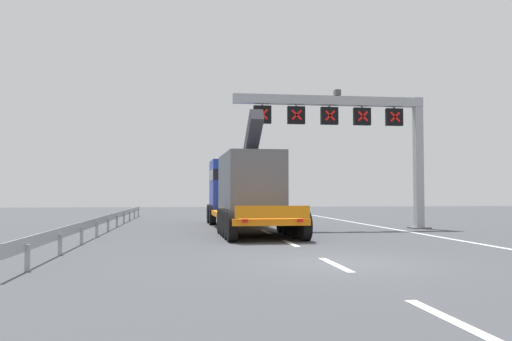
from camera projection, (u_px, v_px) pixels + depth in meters
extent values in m
plane|color=#424449|center=(341.00, 263.00, 13.37)|extent=(112.00, 112.00, 0.00)
cube|color=silver|center=(449.00, 319.00, 7.40)|extent=(0.20, 2.60, 0.01)
cube|color=silver|center=(335.00, 265.00, 13.02)|extent=(0.20, 2.60, 0.01)
cube|color=silver|center=(290.00, 243.00, 18.64)|extent=(0.20, 2.60, 0.01)
cube|color=silver|center=(266.00, 232.00, 24.26)|extent=(0.20, 2.60, 0.01)
cube|color=silver|center=(251.00, 224.00, 29.88)|extent=(0.20, 2.60, 0.01)
cube|color=silver|center=(241.00, 220.00, 35.50)|extent=(0.20, 2.60, 0.01)
cube|color=silver|center=(233.00, 216.00, 41.12)|extent=(0.20, 2.60, 0.01)
cube|color=silver|center=(227.00, 213.00, 46.74)|extent=(0.20, 2.60, 0.01)
cube|color=silver|center=(393.00, 229.00, 26.07)|extent=(0.20, 63.00, 0.01)
cube|color=#9EA0A5|center=(418.00, 163.00, 26.62)|extent=(0.40, 0.40, 6.56)
cube|color=slate|center=(419.00, 228.00, 26.48)|extent=(0.90, 0.90, 0.08)
cube|color=#9EA0A5|center=(329.00, 101.00, 26.15)|extent=(9.53, 0.44, 0.44)
cube|color=#4C4C51|center=(337.00, 93.00, 26.23)|extent=(0.28, 0.40, 0.28)
cube|color=black|center=(394.00, 117.00, 26.56)|extent=(0.85, 0.24, 0.86)
cube|color=#9EA0A5|center=(394.00, 108.00, 26.58)|extent=(0.08, 0.08, 0.16)
cube|color=red|center=(395.00, 117.00, 26.43)|extent=(0.53, 0.02, 0.53)
cube|color=red|center=(395.00, 117.00, 26.43)|extent=(0.53, 0.02, 0.53)
cube|color=black|center=(362.00, 117.00, 26.34)|extent=(0.85, 0.24, 0.86)
cube|color=#9EA0A5|center=(362.00, 107.00, 26.36)|extent=(0.08, 0.08, 0.16)
cube|color=red|center=(363.00, 116.00, 26.21)|extent=(0.53, 0.02, 0.53)
cube|color=red|center=(363.00, 116.00, 26.21)|extent=(0.53, 0.02, 0.53)
cube|color=black|center=(329.00, 116.00, 26.12)|extent=(0.85, 0.24, 0.86)
cube|color=#9EA0A5|center=(329.00, 106.00, 26.14)|extent=(0.08, 0.08, 0.16)
cube|color=red|center=(330.00, 116.00, 25.99)|extent=(0.53, 0.02, 0.53)
cube|color=red|center=(330.00, 116.00, 25.99)|extent=(0.53, 0.02, 0.53)
cube|color=black|center=(296.00, 115.00, 25.90)|extent=(0.85, 0.24, 0.86)
cube|color=#9EA0A5|center=(296.00, 105.00, 25.93)|extent=(0.08, 0.08, 0.16)
cube|color=red|center=(297.00, 115.00, 25.78)|extent=(0.53, 0.02, 0.53)
cube|color=red|center=(297.00, 115.00, 25.78)|extent=(0.53, 0.02, 0.53)
cube|color=black|center=(262.00, 115.00, 25.69)|extent=(0.85, 0.24, 0.86)
cube|color=#9EA0A5|center=(262.00, 105.00, 25.71)|extent=(0.08, 0.08, 0.16)
cube|color=red|center=(263.00, 114.00, 25.56)|extent=(0.53, 0.02, 0.53)
cube|color=red|center=(263.00, 114.00, 25.56)|extent=(0.53, 0.02, 0.53)
cube|color=orange|center=(251.00, 216.00, 23.81)|extent=(3.03, 10.46, 0.24)
cube|color=orange|center=(273.00, 212.00, 18.61)|extent=(2.66, 0.14, 0.44)
cylinder|color=black|center=(232.00, 227.00, 19.15)|extent=(0.34, 1.11, 1.10)
cylinder|color=black|center=(305.00, 226.00, 19.56)|extent=(0.34, 1.11, 1.10)
cylinder|color=black|center=(229.00, 225.00, 20.19)|extent=(0.34, 1.11, 1.10)
cylinder|color=black|center=(298.00, 224.00, 20.60)|extent=(0.34, 1.11, 1.10)
cylinder|color=black|center=(226.00, 224.00, 21.22)|extent=(0.34, 1.11, 1.10)
cylinder|color=black|center=(292.00, 223.00, 21.64)|extent=(0.34, 1.11, 1.10)
cylinder|color=black|center=(224.00, 222.00, 22.26)|extent=(0.34, 1.11, 1.10)
cylinder|color=black|center=(287.00, 222.00, 22.67)|extent=(0.34, 1.11, 1.10)
cylinder|color=black|center=(221.00, 221.00, 23.30)|extent=(0.34, 1.11, 1.10)
cylinder|color=black|center=(282.00, 220.00, 23.71)|extent=(0.34, 1.11, 1.10)
cube|color=#1E38AD|center=(233.00, 187.00, 30.88)|extent=(2.65, 3.26, 3.10)
cube|color=black|center=(233.00, 175.00, 30.91)|extent=(2.68, 3.28, 0.60)
cylinder|color=black|center=(210.00, 214.00, 31.48)|extent=(0.36, 1.11, 1.10)
cylinder|color=black|center=(253.00, 213.00, 31.87)|extent=(0.36, 1.11, 1.10)
cylinder|color=black|center=(212.00, 215.00, 29.51)|extent=(0.36, 1.11, 1.10)
cylinder|color=black|center=(258.00, 215.00, 29.90)|extent=(0.36, 1.11, 1.10)
cube|color=#565B66|center=(250.00, 184.00, 24.26)|extent=(2.51, 5.77, 2.70)
cube|color=#2D2D33|center=(252.00, 139.00, 23.50)|extent=(0.63, 2.95, 2.29)
cube|color=red|center=(245.00, 221.00, 18.41)|extent=(0.20, 0.06, 0.12)
cube|color=red|center=(300.00, 220.00, 18.71)|extent=(0.20, 0.06, 0.12)
cube|color=#999EA3|center=(112.00, 217.00, 26.03)|extent=(0.04, 31.48, 0.32)
cube|color=#999EA3|center=(27.00, 258.00, 11.99)|extent=(0.10, 0.10, 0.60)
cube|color=#999EA3|center=(60.00, 245.00, 15.11)|extent=(0.10, 0.10, 0.60)
cube|color=#999EA3|center=(82.00, 236.00, 18.23)|extent=(0.10, 0.10, 0.60)
cube|color=#999EA3|center=(97.00, 230.00, 21.35)|extent=(0.10, 0.10, 0.60)
cube|color=#999EA3|center=(108.00, 225.00, 24.46)|extent=(0.10, 0.10, 0.60)
cube|color=#999EA3|center=(117.00, 221.00, 27.58)|extent=(0.10, 0.10, 0.60)
cube|color=#999EA3|center=(124.00, 219.00, 30.70)|extent=(0.10, 0.10, 0.60)
cube|color=#999EA3|center=(130.00, 216.00, 33.82)|extent=(0.10, 0.10, 0.60)
cube|color=#999EA3|center=(134.00, 214.00, 36.93)|extent=(0.10, 0.10, 0.60)
cube|color=#999EA3|center=(138.00, 213.00, 40.05)|extent=(0.10, 0.10, 0.60)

